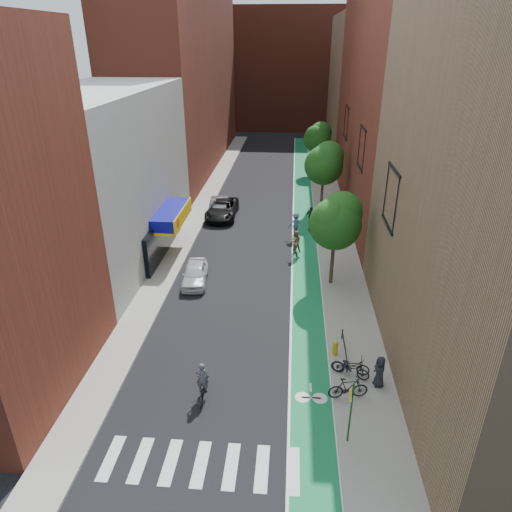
% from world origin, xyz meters
% --- Properties ---
extents(ground, '(160.00, 160.00, 0.00)m').
position_xyz_m(ground, '(0.00, 0.00, 0.00)').
color(ground, black).
rests_on(ground, ground).
extents(bike_lane, '(2.00, 68.00, 0.01)m').
position_xyz_m(bike_lane, '(4.00, 26.00, 0.01)').
color(bike_lane, '#12682A').
rests_on(bike_lane, ground).
extents(sidewalk_left, '(2.00, 68.00, 0.15)m').
position_xyz_m(sidewalk_left, '(-6.00, 26.00, 0.07)').
color(sidewalk_left, gray).
rests_on(sidewalk_left, ground).
extents(sidewalk_right, '(3.00, 68.00, 0.15)m').
position_xyz_m(sidewalk_right, '(6.50, 26.00, 0.07)').
color(sidewalk_right, gray).
rests_on(sidewalk_right, ground).
extents(building_left_white, '(8.00, 20.00, 12.00)m').
position_xyz_m(building_left_white, '(-11.00, 14.00, 6.00)').
color(building_left_white, silver).
rests_on(building_left_white, ground).
extents(building_left_far_red, '(8.00, 36.00, 22.00)m').
position_xyz_m(building_left_far_red, '(-11.00, 42.00, 11.00)').
color(building_left_far_red, maroon).
rests_on(building_left_far_red, ground).
extents(building_right_near_tan, '(8.00, 20.00, 18.00)m').
position_xyz_m(building_right_near_tan, '(12.00, 2.00, 9.00)').
color(building_right_near_tan, '#8C6B4C').
rests_on(building_right_near_tan, ground).
extents(building_right_mid_red, '(8.00, 28.00, 22.00)m').
position_xyz_m(building_right_mid_red, '(12.00, 26.00, 11.00)').
color(building_right_mid_red, maroon).
rests_on(building_right_mid_red, ground).
extents(building_right_far_tan, '(8.00, 20.00, 18.00)m').
position_xyz_m(building_right_far_tan, '(12.00, 50.00, 9.00)').
color(building_right_far_tan, '#8C6B4C').
rests_on(building_right_far_tan, ground).
extents(building_far_closure, '(30.00, 14.00, 20.00)m').
position_xyz_m(building_far_closure, '(0.00, 72.00, 10.00)').
color(building_far_closure, maroon).
rests_on(building_far_closure, ground).
extents(tree_near, '(3.40, 3.36, 6.42)m').
position_xyz_m(tree_near, '(5.65, 10.02, 4.66)').
color(tree_near, '#332619').
rests_on(tree_near, ground).
extents(tree_mid, '(3.55, 3.53, 6.74)m').
position_xyz_m(tree_mid, '(5.65, 24.02, 4.89)').
color(tree_mid, '#332619').
rests_on(tree_mid, ground).
extents(tree_far, '(3.30, 3.25, 6.21)m').
position_xyz_m(tree_far, '(5.65, 38.02, 4.50)').
color(tree_far, '#332619').
rests_on(tree_far, ground).
extents(sign_pole, '(0.13, 0.71, 3.00)m').
position_xyz_m(sign_pole, '(5.38, -3.50, 1.84)').
color(sign_pole, '#194C26').
rests_on(sign_pole, sidewalk_right).
extents(parked_car_white, '(1.97, 4.08, 1.34)m').
position_xyz_m(parked_car_white, '(-3.56, 9.52, 0.67)').
color(parked_car_white, silver).
rests_on(parked_car_white, ground).
extents(parked_car_black, '(2.65, 5.71, 1.58)m').
position_xyz_m(parked_car_black, '(-3.60, 22.20, 0.79)').
color(parked_car_black, black).
rests_on(parked_car_black, ground).
extents(parked_car_silver, '(1.70, 4.72, 1.55)m').
position_xyz_m(parked_car_silver, '(-3.96, 22.77, 0.77)').
color(parked_car_silver, gray).
rests_on(parked_car_silver, ground).
extents(cyclist_lead, '(0.71, 1.79, 1.94)m').
position_xyz_m(cyclist_lead, '(-0.98, -1.40, 0.64)').
color(cyclist_lead, black).
rests_on(cyclist_lead, ground).
extents(cyclist_lane_near, '(0.98, 1.67, 2.10)m').
position_xyz_m(cyclist_lane_near, '(3.20, 14.18, 0.92)').
color(cyclist_lane_near, black).
rests_on(cyclist_lane_near, ground).
extents(cyclist_lane_mid, '(1.01, 1.82, 1.97)m').
position_xyz_m(cyclist_lane_mid, '(4.52, 19.88, 0.73)').
color(cyclist_lane_mid, black).
rests_on(cyclist_lane_mid, ground).
extents(cyclist_lane_far, '(1.31, 1.80, 2.23)m').
position_xyz_m(cyclist_lane_far, '(3.20, 17.74, 1.01)').
color(cyclist_lane_far, black).
rests_on(cyclist_lane_far, ground).
extents(parked_bike_near, '(1.97, 1.31, 0.98)m').
position_xyz_m(parked_bike_near, '(5.93, 0.53, 0.64)').
color(parked_bike_near, black).
rests_on(parked_bike_near, sidewalk_right).
extents(parked_bike_mid, '(1.91, 0.82, 1.11)m').
position_xyz_m(parked_bike_mid, '(5.64, -0.98, 0.71)').
color(parked_bike_mid, black).
rests_on(parked_bike_mid, sidewalk_right).
extents(parked_bike_far, '(1.94, 0.94, 0.98)m').
position_xyz_m(parked_bike_far, '(5.92, 0.73, 0.64)').
color(parked_bike_far, black).
rests_on(parked_bike_far, sidewalk_right).
extents(pedestrian, '(0.66, 0.87, 1.60)m').
position_xyz_m(pedestrian, '(7.17, -0.02, 0.95)').
color(pedestrian, black).
rests_on(pedestrian, sidewalk_right).
extents(fire_hydrant, '(0.29, 0.29, 0.82)m').
position_xyz_m(fire_hydrant, '(5.30, 2.16, 0.59)').
color(fire_hydrant, gold).
rests_on(fire_hydrant, sidewalk_right).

